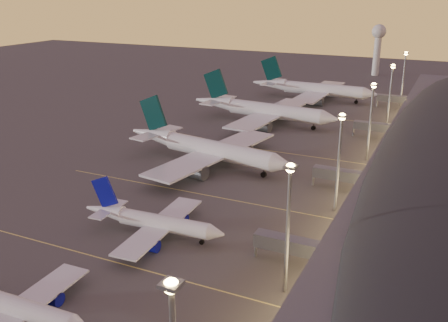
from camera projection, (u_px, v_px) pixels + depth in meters
ground at (128, 251)px, 109.07m from camera, size 700.00×700.00×0.00m
airliner_narrow_south at (9, 305)px, 85.23m from camera, size 34.18×30.47×12.24m
airliner_narrow_north at (152, 222)px, 115.30m from camera, size 36.13×32.30×12.91m
airliner_wide_near at (205, 148)px, 161.70m from camera, size 63.52×58.56×20.37m
airliner_wide_mid at (263, 110)px, 210.96m from camera, size 66.53×60.86×21.28m
airliner_wide_far at (312, 89)px, 255.10m from camera, size 65.49×59.53×20.99m
light_masts at (360, 123)px, 144.28m from camera, size 2.20×217.20×25.90m
radar_tower at (378, 41)px, 319.85m from camera, size 9.00×9.00×32.50m
lane_markings at (210, 188)px, 143.22m from camera, size 90.00×180.36×0.00m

